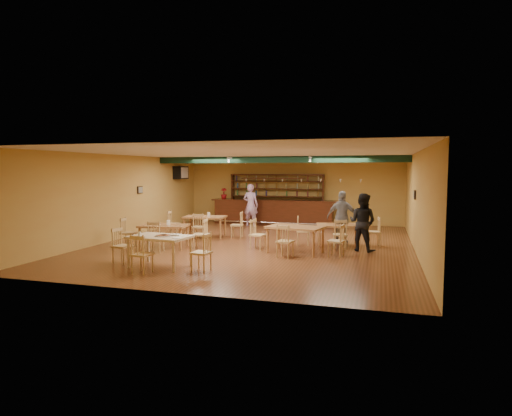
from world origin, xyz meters
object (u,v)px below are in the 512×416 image
(dining_table_b, at_px, (338,235))
(dining_table_c, at_px, (164,236))
(near_table, at_px, (160,251))
(patron_bar, at_px, (251,205))
(patron_right_a, at_px, (362,222))
(dining_table_a, at_px, (205,226))
(dining_table_d, at_px, (295,240))
(bar_counter, at_px, (273,212))

(dining_table_b, bearing_deg, dining_table_c, -169.60)
(near_table, bearing_deg, patron_bar, 97.24)
(dining_table_c, xyz_separation_m, patron_right_a, (6.04, 1.22, 0.51))
(dining_table_a, bearing_deg, near_table, -87.20)
(dining_table_b, height_order, dining_table_d, dining_table_d)
(dining_table_b, bearing_deg, patron_bar, 126.63)
(dining_table_c, bearing_deg, dining_table_b, 12.75)
(bar_counter, relative_size, patron_right_a, 3.22)
(dining_table_b, xyz_separation_m, patron_right_a, (0.80, -0.80, 0.53))
(dining_table_b, relative_size, near_table, 0.93)
(dining_table_b, xyz_separation_m, dining_table_d, (-1.09, -1.69, 0.05))
(bar_counter, bearing_deg, dining_table_c, -105.90)
(patron_bar, xyz_separation_m, patron_right_a, (4.96, -4.63, -0.05))
(bar_counter, distance_m, dining_table_c, 6.95)
(dining_table_d, height_order, patron_bar, patron_bar)
(dining_table_b, xyz_separation_m, near_table, (-4.03, -4.48, 0.05))
(bar_counter, distance_m, dining_table_d, 6.74)
(bar_counter, relative_size, dining_table_d, 3.54)
(dining_table_d, height_order, patron_right_a, patron_right_a)
(dining_table_c, bearing_deg, patron_right_a, 3.09)
(bar_counter, xyz_separation_m, dining_table_a, (-1.58, -4.14, -0.19))
(bar_counter, distance_m, patron_bar, 1.22)
(bar_counter, distance_m, near_table, 9.16)
(bar_counter, bearing_deg, dining_table_b, -54.36)
(patron_bar, bearing_deg, patron_right_a, 143.06)
(near_table, bearing_deg, dining_table_d, 49.82)
(dining_table_c, xyz_separation_m, near_table, (1.21, -2.45, 0.03))
(dining_table_c, relative_size, dining_table_d, 0.92)
(patron_right_a, bearing_deg, patron_bar, -20.59)
(bar_counter, height_order, near_table, bar_counter)
(dining_table_d, bearing_deg, dining_table_b, 68.74)
(bar_counter, distance_m, dining_table_a, 4.44)
(dining_table_d, xyz_separation_m, patron_right_a, (1.89, 0.89, 0.48))
(dining_table_a, distance_m, near_table, 5.07)
(bar_counter, height_order, dining_table_c, bar_counter)
(dining_table_d, bearing_deg, near_table, -124.93)
(dining_table_a, relative_size, dining_table_d, 0.95)
(patron_bar, bearing_deg, bar_counter, -128.70)
(dining_table_c, relative_size, near_table, 0.99)
(dining_table_d, bearing_deg, dining_table_c, -163.80)
(bar_counter, bearing_deg, patron_bar, -134.81)
(dining_table_c, bearing_deg, patron_bar, 71.15)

